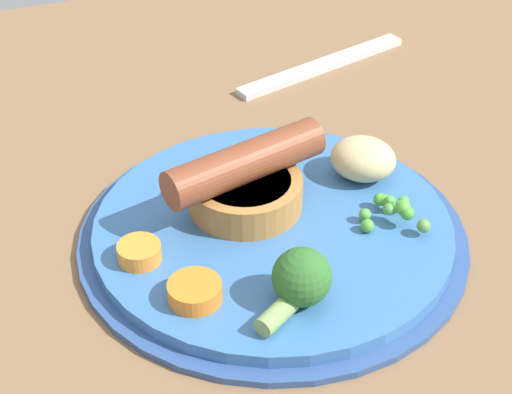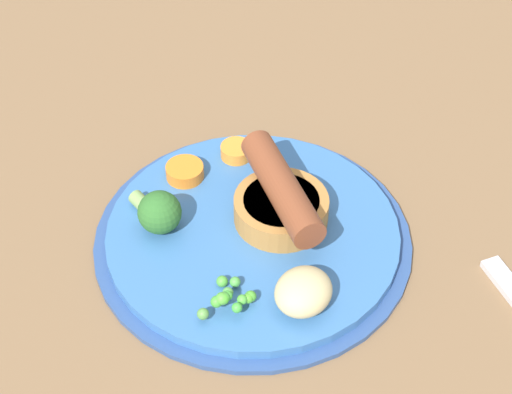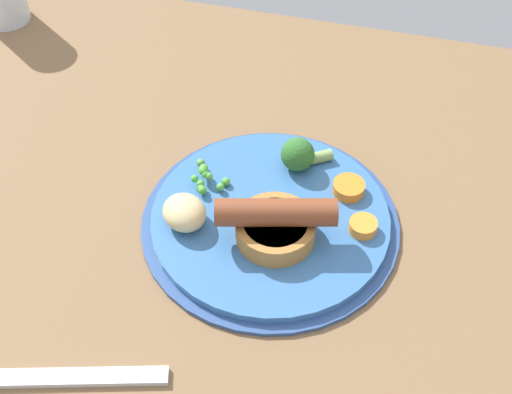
% 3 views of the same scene
% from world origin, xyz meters
% --- Properties ---
extents(dining_table, '(1.10, 0.80, 0.03)m').
position_xyz_m(dining_table, '(0.00, 0.00, 0.01)').
color(dining_table, brown).
rests_on(dining_table, ground).
extents(dinner_plate, '(0.26, 0.26, 0.01)m').
position_xyz_m(dinner_plate, '(0.02, 0.04, 0.04)').
color(dinner_plate, '#2D4C84').
rests_on(dinner_plate, dining_table).
extents(sausage_pudding, '(0.12, 0.08, 0.05)m').
position_xyz_m(sausage_pudding, '(0.03, 0.01, 0.06)').
color(sausage_pudding, '#AD7538').
rests_on(sausage_pudding, dinner_plate).
extents(pea_pile, '(0.04, 0.05, 0.02)m').
position_xyz_m(pea_pile, '(-0.05, 0.06, 0.05)').
color(pea_pile, green).
rests_on(pea_pile, dinner_plate).
extents(broccoli_floret_far, '(0.05, 0.04, 0.04)m').
position_xyz_m(broccoli_floret_far, '(0.04, 0.11, 0.06)').
color(broccoli_floret_far, '#2D6628').
rests_on(broccoli_floret_far, dinner_plate).
extents(potato_chunk_1, '(0.06, 0.06, 0.03)m').
position_xyz_m(potato_chunk_1, '(-0.06, 0.01, 0.06)').
color(potato_chunk_1, '#CCB77F').
rests_on(potato_chunk_1, dinner_plate).
extents(carrot_slice_0, '(0.04, 0.04, 0.01)m').
position_xyz_m(carrot_slice_0, '(0.09, 0.09, 0.05)').
color(carrot_slice_0, orange).
rests_on(carrot_slice_0, dinner_plate).
extents(carrot_slice_1, '(0.04, 0.04, 0.01)m').
position_xyz_m(carrot_slice_1, '(0.11, 0.04, 0.05)').
color(carrot_slice_1, orange).
rests_on(carrot_slice_1, dinner_plate).
extents(fork, '(0.18, 0.06, 0.01)m').
position_xyz_m(fork, '(-0.11, -0.17, 0.03)').
color(fork, silver).
rests_on(fork, dining_table).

